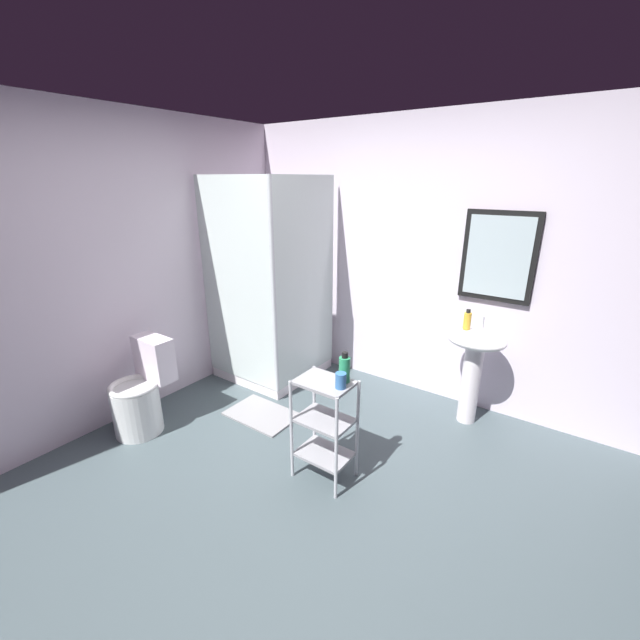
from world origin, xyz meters
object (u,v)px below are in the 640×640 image
storage_cart (324,422)px  hand_soap_bottle (467,320)px  shower_stall (273,335)px  bath_mat (262,414)px  toilet (141,394)px  rinse_cup (341,381)px  pedestal_sink (474,359)px  body_wash_bottle_green (345,369)px

storage_cart → hand_soap_bottle: size_ratio=4.44×
shower_stall → bath_mat: 0.87m
shower_stall → toilet: (-0.25, -1.32, -0.15)m
toilet → rinse_cup: size_ratio=7.54×
toilet → rinse_cup: 1.77m
pedestal_sink → toilet: size_ratio=1.07×
pedestal_sink → hand_soap_bottle: hand_soap_bottle is taller
toilet → storage_cart: size_ratio=1.03×
shower_stall → bath_mat: (0.40, -0.62, -0.45)m
shower_stall → toilet: size_ratio=2.63×
body_wash_bottle_green → bath_mat: size_ratio=0.34×
hand_soap_bottle → bath_mat: size_ratio=0.28×
body_wash_bottle_green → rinse_cup: 0.10m
shower_stall → storage_cart: (1.28, -0.93, -0.03)m
pedestal_sink → bath_mat: size_ratio=1.35×
pedestal_sink → bath_mat: bearing=-146.8°
hand_soap_bottle → body_wash_bottle_green: hand_soap_bottle is taller
toilet → body_wash_bottle_green: 1.78m
pedestal_sink → rinse_cup: rinse_cup is taller
hand_soap_bottle → body_wash_bottle_green: bearing=-108.1°
storage_cart → body_wash_bottle_green: size_ratio=3.63×
rinse_cup → storage_cart: bearing=174.1°
storage_cart → rinse_cup: rinse_cup is taller
toilet → body_wash_bottle_green: body_wash_bottle_green is taller
hand_soap_bottle → pedestal_sink: bearing=-14.5°
shower_stall → toilet: bearing=-100.8°
toilet → pedestal_sink: bearing=37.9°
hand_soap_bottle → rinse_cup: hand_soap_bottle is taller
pedestal_sink → rinse_cup: size_ratio=8.04×
body_wash_bottle_green → rinse_cup: size_ratio=2.02×
rinse_cup → hand_soap_bottle: bearing=74.1°
bath_mat → shower_stall: bearing=123.0°
pedestal_sink → bath_mat: pedestal_sink is taller
rinse_cup → bath_mat: size_ratio=0.17×
bath_mat → hand_soap_bottle: bearing=35.6°
hand_soap_bottle → body_wash_bottle_green: (-0.40, -1.23, -0.05)m
storage_cart → shower_stall: bearing=144.1°
shower_stall → rinse_cup: shower_stall is taller
toilet → bath_mat: bearing=46.7°
storage_cart → rinse_cup: size_ratio=7.34×
storage_cart → hand_soap_bottle: (0.50, 1.30, 0.45)m
shower_stall → hand_soap_bottle: bearing=11.7°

